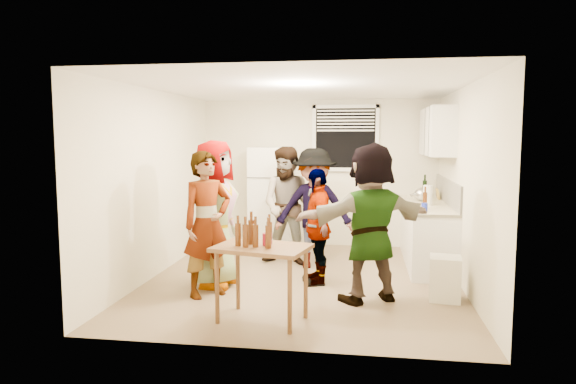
% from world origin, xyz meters
% --- Properties ---
extents(room, '(4.00, 4.50, 2.50)m').
position_xyz_m(room, '(0.00, 0.00, 0.00)').
color(room, silver).
rests_on(room, ground).
extents(window, '(1.12, 0.10, 1.06)m').
position_xyz_m(window, '(0.45, 2.21, 1.85)').
color(window, white).
rests_on(window, room).
extents(refrigerator, '(0.70, 0.70, 1.70)m').
position_xyz_m(refrigerator, '(-0.75, 1.88, 0.85)').
color(refrigerator, white).
rests_on(refrigerator, ground).
extents(counter_lower, '(0.60, 2.20, 0.86)m').
position_xyz_m(counter_lower, '(1.70, 1.15, 0.43)').
color(counter_lower, white).
rests_on(counter_lower, ground).
extents(countertop, '(0.64, 2.22, 0.04)m').
position_xyz_m(countertop, '(1.70, 1.15, 0.88)').
color(countertop, beige).
rests_on(countertop, counter_lower).
extents(backsplash, '(0.03, 2.20, 0.36)m').
position_xyz_m(backsplash, '(1.99, 1.15, 1.08)').
color(backsplash, '#ADA99F').
rests_on(backsplash, countertop).
extents(upper_cabinets, '(0.34, 1.60, 0.70)m').
position_xyz_m(upper_cabinets, '(1.83, 1.35, 1.95)').
color(upper_cabinets, white).
rests_on(upper_cabinets, room).
extents(kettle, '(0.33, 0.30, 0.22)m').
position_xyz_m(kettle, '(1.65, 1.42, 0.90)').
color(kettle, silver).
rests_on(kettle, countertop).
extents(paper_towel, '(0.13, 0.13, 0.29)m').
position_xyz_m(paper_towel, '(1.68, 0.95, 0.90)').
color(paper_towel, white).
rests_on(paper_towel, countertop).
extents(wine_bottle, '(0.07, 0.07, 0.27)m').
position_xyz_m(wine_bottle, '(1.75, 1.97, 0.90)').
color(wine_bottle, black).
rests_on(wine_bottle, countertop).
extents(beer_bottle_counter, '(0.06, 0.06, 0.22)m').
position_xyz_m(beer_bottle_counter, '(1.60, 0.58, 0.90)').
color(beer_bottle_counter, '#47230C').
rests_on(beer_bottle_counter, countertop).
extents(blue_cup, '(0.08, 0.08, 0.11)m').
position_xyz_m(blue_cup, '(1.57, 0.31, 0.90)').
color(blue_cup, '#1825A6').
rests_on(blue_cup, countertop).
extents(picture_frame, '(0.02, 0.20, 0.17)m').
position_xyz_m(picture_frame, '(1.92, 1.68, 0.98)').
color(picture_frame, '#BA943B').
rests_on(picture_frame, countertop).
extents(trash_bin, '(0.39, 0.39, 0.51)m').
position_xyz_m(trash_bin, '(1.72, -0.58, 0.25)').
color(trash_bin, silver).
rests_on(trash_bin, ground).
extents(serving_table, '(1.03, 0.80, 0.78)m').
position_xyz_m(serving_table, '(-0.24, -1.55, 0.00)').
color(serving_table, brown).
rests_on(serving_table, ground).
extents(beer_bottle_table, '(0.07, 0.07, 0.25)m').
position_xyz_m(beer_bottle_table, '(-0.36, -1.48, 0.78)').
color(beer_bottle_table, '#47230C').
rests_on(beer_bottle_table, serving_table).
extents(red_cup, '(0.09, 0.09, 0.12)m').
position_xyz_m(red_cup, '(-0.19, -1.51, 0.78)').
color(red_cup, '#A71430').
rests_on(red_cup, serving_table).
extents(guest_grey, '(1.95, 1.16, 0.58)m').
position_xyz_m(guest_grey, '(-1.07, -0.41, 0.00)').
color(guest_grey, gray).
rests_on(guest_grey, ground).
extents(guest_stripe, '(1.68, 1.62, 0.41)m').
position_xyz_m(guest_stripe, '(-1.04, -0.82, 0.00)').
color(guest_stripe, '#141933').
rests_on(guest_stripe, ground).
extents(guest_back_left, '(1.07, 1.83, 0.66)m').
position_xyz_m(guest_back_left, '(-0.31, 0.81, 0.00)').
color(guest_back_left, '#4F3725').
rests_on(guest_back_left, ground).
extents(guest_back_right, '(1.23, 1.79, 0.64)m').
position_xyz_m(guest_back_right, '(0.07, 0.69, 0.00)').
color(guest_back_right, '#434348').
rests_on(guest_back_right, ground).
extents(guest_black, '(1.66, 1.25, 0.36)m').
position_xyz_m(guest_black, '(0.19, -0.11, 0.00)').
color(guest_black, black).
rests_on(guest_black, ground).
extents(guest_orange, '(2.35, 2.40, 0.54)m').
position_xyz_m(guest_orange, '(0.85, -0.73, 0.00)').
color(guest_orange, '#ED8A55').
rests_on(guest_orange, ground).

